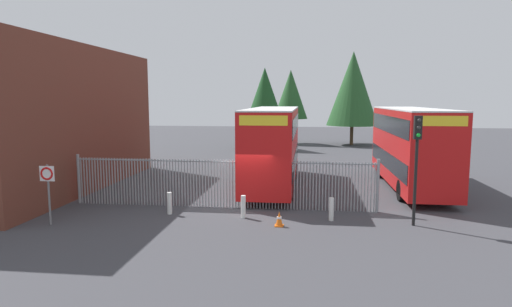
% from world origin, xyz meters
% --- Properties ---
extents(ground_plane, '(100.00, 100.00, 0.00)m').
position_xyz_m(ground_plane, '(0.00, 8.00, 0.00)').
color(ground_plane, '#3D3D42').
extents(depot_building_brick, '(6.45, 15.22, 7.72)m').
position_xyz_m(depot_building_brick, '(-11.72, 3.11, 3.86)').
color(depot_building_brick, brown).
rests_on(depot_building_brick, ground).
extents(palisade_fence, '(13.95, 0.14, 2.35)m').
position_xyz_m(palisade_fence, '(-1.08, 0.00, 1.18)').
color(palisade_fence, gray).
rests_on(palisade_fence, ground).
extents(double_decker_bus_near_gate, '(2.54, 10.81, 4.42)m').
position_xyz_m(double_decker_bus_near_gate, '(8.43, 5.61, 2.42)').
color(double_decker_bus_near_gate, red).
rests_on(double_decker_bus_near_gate, ground).
extents(double_decker_bus_behind_fence_left, '(2.54, 10.81, 4.42)m').
position_xyz_m(double_decker_bus_behind_fence_left, '(0.84, 5.10, 2.42)').
color(double_decker_bus_behind_fence_left, red).
rests_on(double_decker_bus_behind_fence_left, ground).
extents(bollard_near_left, '(0.20, 0.20, 0.95)m').
position_xyz_m(bollard_near_left, '(-3.10, -1.41, 0.47)').
color(bollard_near_left, silver).
rests_on(bollard_near_left, ground).
extents(bollard_center_front, '(0.20, 0.20, 0.95)m').
position_xyz_m(bollard_center_front, '(0.14, -1.62, 0.47)').
color(bollard_center_front, silver).
rests_on(bollard_center_front, ground).
extents(bollard_near_right, '(0.20, 0.20, 0.95)m').
position_xyz_m(bollard_near_right, '(3.76, -1.59, 0.47)').
color(bollard_near_right, silver).
rests_on(bollard_near_right, ground).
extents(traffic_cone_by_gate, '(0.34, 0.34, 0.59)m').
position_xyz_m(traffic_cone_by_gate, '(1.71, -2.63, 0.29)').
color(traffic_cone_by_gate, orange).
rests_on(traffic_cone_by_gate, ground).
extents(speed_limit_sign_post, '(0.60, 0.14, 2.40)m').
position_xyz_m(speed_limit_sign_post, '(-7.29, -3.52, 1.78)').
color(speed_limit_sign_post, slate).
rests_on(speed_limit_sign_post, ground).
extents(traffic_light_kerbside, '(0.28, 0.33, 4.30)m').
position_xyz_m(traffic_light_kerbside, '(6.94, -1.91, 2.99)').
color(traffic_light_kerbside, black).
rests_on(traffic_light_kerbside, ground).
extents(tree_tall_back, '(3.74, 3.74, 8.10)m').
position_xyz_m(tree_tall_back, '(0.83, 29.03, 5.41)').
color(tree_tall_back, '#4C3823').
rests_on(tree_tall_back, ground).
extents(tree_short_side, '(5.47, 5.47, 9.93)m').
position_xyz_m(tree_short_side, '(7.46, 28.29, 6.01)').
color(tree_short_side, '#4C3823').
rests_on(tree_short_side, ground).
extents(tree_mid_row, '(4.23, 4.23, 7.98)m').
position_xyz_m(tree_mid_row, '(-1.49, 23.57, 4.95)').
color(tree_mid_row, '#4C3823').
rests_on(tree_mid_row, ground).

